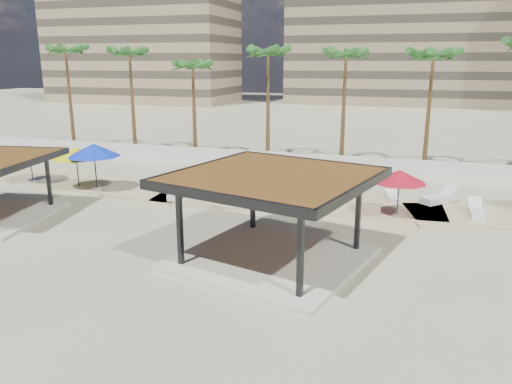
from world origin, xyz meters
TOP-DOWN VIEW (x-y plane):
  - ground at (0.00, 0.00)m, footprint 200.00×200.00m
  - promenade at (2.00, 7.67)m, footprint 44.45×7.97m
  - boundary_wall at (0.00, 16.00)m, footprint 56.00×0.30m
  - building_west at (-42.00, 68.00)m, footprint 34.00×16.00m
  - building_mid at (4.00, 78.00)m, footprint 38.00×16.00m
  - pavilion_central at (3.05, -1.17)m, footprint 8.65×8.65m
  - umbrella_a at (-15.09, 6.27)m, footprint 3.50×3.50m
  - umbrella_b at (-11.24, 5.80)m, footprint 3.60×3.60m
  - umbrella_c at (7.60, 5.80)m, footprint 3.39×3.39m
  - umbrella_f at (-9.95, 5.80)m, footprint 4.00×4.00m
  - lounger_a at (-4.67, 5.85)m, footprint 1.30×2.27m
  - lounger_b at (7.24, 8.93)m, footprint 1.06×2.00m
  - lounger_c at (11.42, 7.14)m, footprint 0.75×2.08m
  - lounger_d at (9.72, 9.24)m, footprint 2.10×2.24m
  - palm_a at (-21.00, 18.30)m, footprint 3.00×3.00m
  - palm_b at (-15.00, 18.70)m, footprint 3.00×3.00m
  - palm_c at (-9.00, 18.10)m, footprint 3.00×3.00m
  - palm_d at (-3.00, 18.90)m, footprint 3.00×3.00m
  - palm_e at (3.00, 18.40)m, footprint 3.00×3.00m
  - palm_f at (9.00, 18.60)m, footprint 3.00×3.00m

SIDE VIEW (x-z plane):
  - ground at x=0.00m, z-range 0.00..0.00m
  - promenade at x=2.00m, z-range -0.06..0.18m
  - lounger_b at x=7.24m, z-range -0.01..0.71m
  - lounger_c at x=11.42m, z-range -0.02..0.76m
  - lounger_a at x=-4.67m, z-range -0.03..0.79m
  - lounger_d at x=9.72m, z-range -0.05..0.83m
  - boundary_wall at x=0.00m, z-range 0.00..1.20m
  - pavilion_central at x=3.05m, z-range 0.35..3.95m
  - umbrella_a at x=-15.09m, z-range 1.04..3.43m
  - umbrella_c at x=7.60m, z-range 1.04..3.44m
  - umbrella_b at x=-11.24m, z-range 1.10..3.65m
  - umbrella_f at x=-9.95m, z-range 1.20..4.04m
  - palm_c at x=-9.00m, z-range 3.01..11.23m
  - palm_f at x=9.00m, z-range 3.35..12.33m
  - palm_e at x=3.00m, z-range 3.38..12.44m
  - palm_d at x=-3.00m, z-range 3.46..12.70m
  - palm_b at x=-15.00m, z-range 3.47..12.72m
  - palm_a at x=-21.00m, z-range 3.57..13.07m
  - building_mid at x=4.00m, z-range -0.93..29.47m
  - building_west at x=-42.00m, z-range -0.93..31.47m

